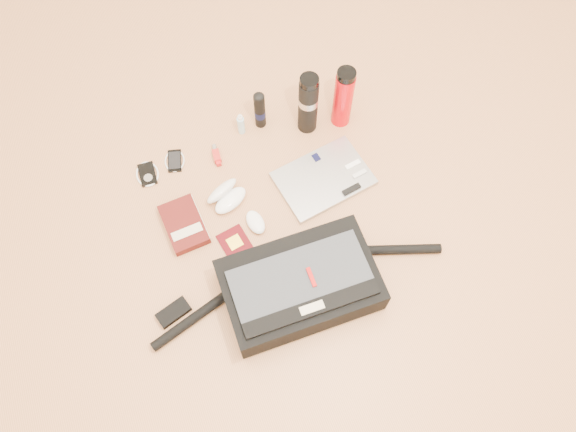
{
  "coord_description": "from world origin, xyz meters",
  "views": [
    {
      "loc": [
        -0.29,
        -0.75,
        1.88
      ],
      "look_at": [
        0.02,
        0.05,
        0.06
      ],
      "focal_mm": 35.0,
      "sensor_mm": 36.0,
      "label": 1
    }
  ],
  "objects": [
    {
      "name": "phone",
      "position": [
        -0.3,
        0.45,
        0.0
      ],
      "size": [
        0.1,
        0.11,
        0.01
      ],
      "rotation": [
        0.0,
        0.0,
        -0.27
      ],
      "color": "black",
      "rests_on": "ground"
    },
    {
      "name": "inhaler",
      "position": [
        -0.14,
        0.41,
        0.01
      ],
      "size": [
        0.03,
        0.09,
        0.02
      ],
      "rotation": [
        0.0,
        0.0,
        -0.1
      ],
      "color": "red",
      "rests_on": "ground"
    },
    {
      "name": "ground",
      "position": [
        0.0,
        0.0,
        0.0
      ],
      "size": [
        4.0,
        4.0,
        0.0
      ],
      "primitive_type": "plane",
      "color": "tan",
      "rests_on": "ground"
    },
    {
      "name": "aerosol_can",
      "position": [
        0.08,
        0.5,
        0.09
      ],
      "size": [
        0.06,
        0.06,
        0.19
      ],
      "rotation": [
        0.0,
        0.0,
        0.41
      ],
      "color": "black",
      "rests_on": "ground"
    },
    {
      "name": "passport",
      "position": [
        -0.19,
        0.04,
        0.0
      ],
      "size": [
        0.12,
        0.15,
        0.01
      ],
      "rotation": [
        0.0,
        0.0,
        0.17
      ],
      "color": "#490409",
      "rests_on": "ground"
    },
    {
      "name": "messenger_bag",
      "position": [
        -0.04,
        -0.21,
        0.07
      ],
      "size": [
        1.06,
        0.33,
        0.15
      ],
      "rotation": [
        0.0,
        0.0,
        -0.03
      ],
      "color": "black",
      "rests_on": "ground"
    },
    {
      "name": "thermos_red",
      "position": [
        0.38,
        0.4,
        0.14
      ],
      "size": [
        0.09,
        0.09,
        0.29
      ],
      "rotation": [
        0.0,
        0.0,
        -0.21
      ],
      "color": "red",
      "rests_on": "ground"
    },
    {
      "name": "sunglasses_case",
      "position": [
        -0.16,
        0.22,
        0.03
      ],
      "size": [
        0.18,
        0.17,
        0.08
      ],
      "rotation": [
        0.0,
        0.0,
        0.43
      ],
      "color": "white",
      "rests_on": "ground"
    },
    {
      "name": "mouse",
      "position": [
        -0.09,
        0.09,
        0.02
      ],
      "size": [
        0.07,
        0.11,
        0.03
      ],
      "rotation": [
        0.0,
        0.0,
        0.1
      ],
      "color": "white",
      "rests_on": "ground"
    },
    {
      "name": "spray_bottle",
      "position": [
        -0.01,
        0.49,
        0.05
      ],
      "size": [
        0.03,
        0.03,
        0.11
      ],
      "rotation": [
        0.0,
        0.0,
        -0.19
      ],
      "color": "#AAD7E9",
      "rests_on": "ground"
    },
    {
      "name": "laptop",
      "position": [
        0.21,
        0.17,
        0.01
      ],
      "size": [
        0.37,
        0.29,
        0.03
      ],
      "rotation": [
        0.0,
        0.0,
        0.15
      ],
      "color": "#A6A6A8",
      "rests_on": "ground"
    },
    {
      "name": "ipod",
      "position": [
        -0.41,
        0.43,
        0.01
      ],
      "size": [
        0.09,
        0.1,
        0.01
      ],
      "rotation": [
        0.0,
        0.0,
        -0.06
      ],
      "color": "black",
      "rests_on": "ground"
    },
    {
      "name": "book",
      "position": [
        -0.34,
        0.17,
        0.02
      ],
      "size": [
        0.15,
        0.21,
        0.04
      ],
      "rotation": [
        0.0,
        0.0,
        0.06
      ],
      "color": "#480F0C",
      "rests_on": "ground"
    },
    {
      "name": "thermos_black",
      "position": [
        0.24,
        0.42,
        0.15
      ],
      "size": [
        0.09,
        0.09,
        0.29
      ],
      "rotation": [
        0.0,
        0.0,
        -0.17
      ],
      "color": "black",
      "rests_on": "ground"
    }
  ]
}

